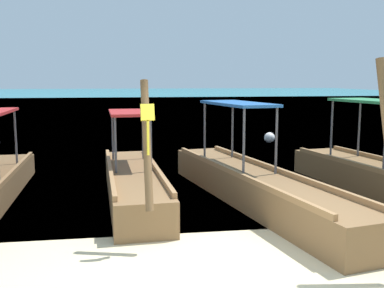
% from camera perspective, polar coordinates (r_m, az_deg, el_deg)
% --- Properties ---
extents(ground, '(120.00, 120.00, 0.00)m').
position_cam_1_polar(ground, '(6.13, 5.53, -16.44)').
color(ground, beige).
extents(sea_water, '(120.00, 120.00, 0.00)m').
position_cam_1_polar(sea_water, '(67.21, -7.52, 5.97)').
color(sea_water, '#147A89').
rests_on(sea_water, ground).
extents(longtail_boat_yellow_ribbon, '(1.35, 5.74, 2.56)m').
position_cam_1_polar(longtail_boat_yellow_ribbon, '(9.69, -7.44, -4.86)').
color(longtail_boat_yellow_ribbon, brown).
rests_on(longtail_boat_yellow_ribbon, ground).
extents(longtail_boat_green_ribbon, '(2.39, 7.26, 2.84)m').
position_cam_1_polar(longtail_boat_green_ribbon, '(9.33, 8.04, -5.29)').
color(longtail_boat_green_ribbon, brown).
rests_on(longtail_boat_green_ribbon, ground).
extents(mooring_buoy_far, '(0.43, 0.43, 0.43)m').
position_cam_1_polar(mooring_buoy_far, '(18.39, 9.82, 0.80)').
color(mooring_buoy_far, white).
rests_on(mooring_buoy_far, sea_water).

